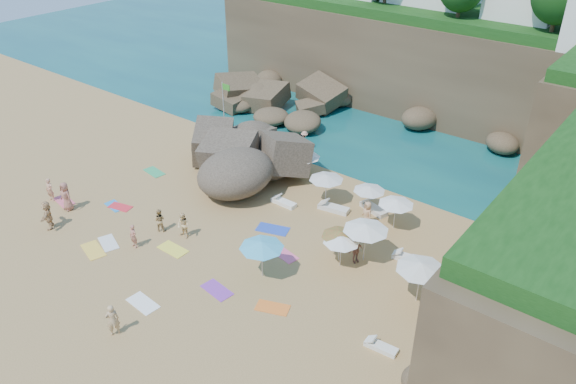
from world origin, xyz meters
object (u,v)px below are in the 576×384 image
Objects in this scene: lounger_0 at (284,203)px; person_stand_5 at (222,141)px; person_stand_3 at (356,251)px; parasol_0 at (305,155)px; person_stand_1 at (159,220)px; person_stand_6 at (112,320)px; flag_pole at (224,101)px; person_stand_0 at (50,190)px; person_stand_4 at (367,214)px; rock_outcrop at (238,168)px; parasol_2 at (369,189)px; person_stand_2 at (304,141)px; parasol_1 at (326,177)px.

lounger_0 is 1.01× the size of person_stand_5.
parasol_0 is at bearing 77.07° from person_stand_3.
person_stand_6 is at bearing 96.53° from person_stand_1.
flag_pole is at bearing 151.77° from lounger_0.
person_stand_0 is at bearing -95.63° from flag_pole.
person_stand_0 is 0.96× the size of person_stand_4.
flag_pole reaches higher than rock_outcrop.
flag_pole is 2.68× the size of person_stand_0.
rock_outcrop is at bearing -132.03° from person_stand_6.
parasol_2 is at bearing 3.64° from rock_outcrop.
parasol_2 is at bearing -168.67° from person_stand_2.
person_stand_0 is at bearing 102.61° from person_stand_2.
parasol_0 is 1.20× the size of person_stand_5.
parasol_0 is (9.79, -2.32, -0.91)m from flag_pole.
parasol_2 is (2.74, 0.71, -0.18)m from parasol_1.
parasol_2 is 1.15× the size of lounger_0.
person_stand_0 reaches higher than person_stand_3.
parasol_2 reaches higher than person_stand_1.
rock_outcrop is 11.19m from person_stand_4.
parasol_1 is 3.66m from person_stand_4.
parasol_2 reaches higher than person_stand_4.
flag_pole is 2.58× the size of person_stand_4.
lounger_0 is (-2.02, -1.81, -1.79)m from parasol_1.
person_stand_1 is (-4.00, -6.88, 0.60)m from lounger_0.
parasol_0 is 1.26× the size of person_stand_4.
person_stand_5 reaches higher than rock_outcrop.
flag_pole reaches higher than person_stand_6.
rock_outcrop is 5.35× the size of person_stand_1.
person_stand_2 is at bearing 13.64° from person_stand_5.
flag_pole reaches higher than lounger_0.
rock_outcrop is 4.97× the size of person_stand_0.
person_stand_3 is (6.86, -2.28, 0.60)m from lounger_0.
rock_outcrop reaches higher than person_stand_2.
person_stand_6 reaches higher than person_stand_2.
person_stand_3 is (10.60, -9.53, -0.04)m from person_stand_2.
parasol_2 is (5.79, -1.17, -0.05)m from parasol_0.
person_stand_1 is at bearing -105.73° from parasol_0.
person_stand_6 is (-3.83, -16.45, -0.88)m from parasol_2.
parasol_0 is 0.93× the size of parasol_1.
rock_outcrop is at bearing -107.61° from person_stand_1.
flag_pole is 2.46× the size of person_stand_6.
person_stand_4 is (16.28, -4.77, -1.88)m from flag_pole.
parasol_1 is at bearing 74.03° from person_stand_3.
person_stand_0 is at bearing -85.35° from person_stand_6.
rock_outcrop is 4.55× the size of person_stand_5.
person_stand_3 is 0.85× the size of person_stand_6.
person_stand_6 is at bearing 177.21° from person_stand_3.
person_stand_4 is at bearing 45.85° from person_stand_3.
parasol_2 is (10.44, 0.66, 1.74)m from rock_outcrop.
parasol_2 is at bearing -161.44° from person_stand_1.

